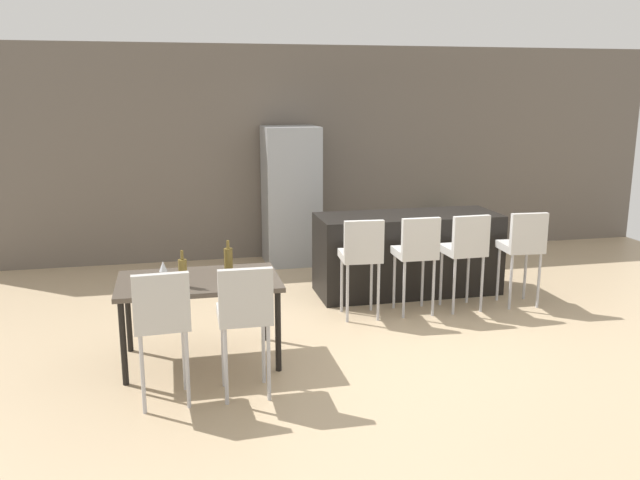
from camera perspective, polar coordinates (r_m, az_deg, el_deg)
The scene contains 15 objects.
ground_plane at distance 6.79m, azimuth 5.99°, elevation -7.16°, with size 10.00×10.00×0.00m, color tan.
back_wall at distance 9.36m, azimuth 0.18°, elevation 7.57°, with size 10.00×0.12×2.90m, color #665B51.
kitchen_island at distance 7.72m, azimuth 7.53°, elevation -1.16°, with size 2.09×0.76×0.92m, color black.
bar_chair_left at distance 6.72m, azimuth 3.59°, elevation -1.09°, with size 0.43×0.43×1.05m.
bar_chair_middle at distance 6.90m, azimuth 8.33°, elevation -0.82°, with size 0.41×0.41×1.05m.
bar_chair_right at distance 7.11m, azimuth 12.43°, elevation -0.58°, with size 0.41×0.41×1.05m.
bar_chair_far at distance 7.42m, azimuth 17.10°, elevation -0.30°, with size 0.42×0.42×1.05m.
dining_table at distance 5.74m, azimuth -10.38°, elevation -3.99°, with size 1.36×0.84×0.74m.
dining_chair_near at distance 4.99m, azimuth -13.48°, elevation -6.41°, with size 0.42×0.42×1.05m.
dining_chair_far at distance 5.01m, azimuth -6.49°, elevation -6.04°, with size 0.41×0.41×1.05m.
wine_bottle_left at distance 5.50m, azimuth -11.74°, elevation -2.77°, with size 0.07×0.07×0.31m.
wine_bottle_near at distance 5.80m, azimuth -7.89°, elevation -1.78°, with size 0.08×0.08×0.30m.
wine_glass_middle at distance 5.69m, azimuth -13.36°, elevation -2.26°, with size 0.07×0.07×0.17m.
refrigerator at distance 8.90m, azimuth -2.51°, elevation 3.84°, with size 0.72×0.68×1.84m, color #939699.
potted_plant at distance 9.66m, azimuth 11.22°, elevation 1.09°, with size 0.45×0.45×0.65m.
Camera 1 is at (-2.08, -6.03, 2.32)m, focal length 37.15 mm.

